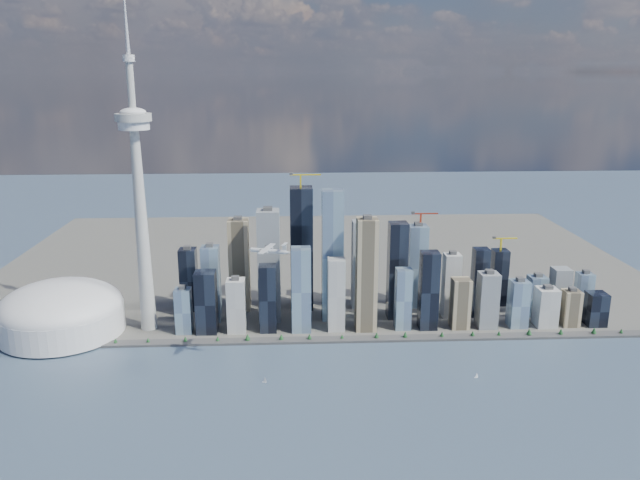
{
  "coord_description": "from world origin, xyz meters",
  "views": [
    {
      "loc": [
        -56.11,
        -683.95,
        422.85
      ],
      "look_at": [
        -12.24,
        260.0,
        167.74
      ],
      "focal_mm": 35.0,
      "sensor_mm": 36.0,
      "label": 1
    }
  ],
  "objects_px": {
    "needle_tower": "(139,193)",
    "dome_stadium": "(61,312)",
    "sailboat_west": "(265,380)",
    "sailboat_east": "(476,376)",
    "airplane": "(269,250)"
  },
  "relations": [
    {
      "from": "airplane",
      "to": "sailboat_west",
      "type": "relative_size",
      "value": 6.3
    },
    {
      "from": "needle_tower",
      "to": "dome_stadium",
      "type": "bearing_deg",
      "value": -175.91
    },
    {
      "from": "needle_tower",
      "to": "sailboat_east",
      "type": "bearing_deg",
      "value": -21.16
    },
    {
      "from": "needle_tower",
      "to": "sailboat_east",
      "type": "relative_size",
      "value": 66.55
    },
    {
      "from": "sailboat_east",
      "to": "needle_tower",
      "type": "bearing_deg",
      "value": 149.64
    },
    {
      "from": "airplane",
      "to": "needle_tower",
      "type": "bearing_deg",
      "value": 158.81
    },
    {
      "from": "needle_tower",
      "to": "dome_stadium",
      "type": "height_order",
      "value": "needle_tower"
    },
    {
      "from": "airplane",
      "to": "sailboat_west",
      "type": "xyz_separation_m",
      "value": [
        -9.03,
        -24.82,
        -183.47
      ]
    },
    {
      "from": "airplane",
      "to": "sailboat_east",
      "type": "relative_size",
      "value": 7.13
    },
    {
      "from": "sailboat_west",
      "to": "sailboat_east",
      "type": "bearing_deg",
      "value": 20.88
    },
    {
      "from": "sailboat_west",
      "to": "sailboat_east",
      "type": "relative_size",
      "value": 1.13
    },
    {
      "from": "dome_stadium",
      "to": "airplane",
      "type": "xyz_separation_m",
      "value": [
        351.93,
        -161.04,
        147.04
      ]
    },
    {
      "from": "dome_stadium",
      "to": "sailboat_west",
      "type": "relative_size",
      "value": 21.36
    },
    {
      "from": "dome_stadium",
      "to": "needle_tower",
      "type": "bearing_deg",
      "value": 4.09
    },
    {
      "from": "sailboat_east",
      "to": "sailboat_west",
      "type": "bearing_deg",
      "value": 170.85
    }
  ]
}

